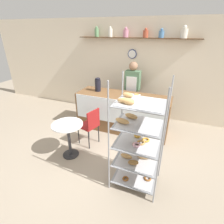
{
  "coord_description": "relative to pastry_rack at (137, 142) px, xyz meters",
  "views": [
    {
      "loc": [
        1.24,
        -2.73,
        2.41
      ],
      "look_at": [
        0.0,
        0.39,
        0.81
      ],
      "focal_mm": 28.0,
      "sensor_mm": 36.0,
      "label": 1
    }
  ],
  "objects": [
    {
      "name": "display_counter",
      "position": [
        -0.77,
        1.61,
        -0.36
      ],
      "size": [
        2.31,
        0.71,
        0.95
      ],
      "color": "brown",
      "rests_on": "ground_plane"
    },
    {
      "name": "ground_plane",
      "position": [
        -0.77,
        0.51,
        -0.83
      ],
      "size": [
        14.0,
        14.0,
        0.0
      ],
      "primitive_type": "plane",
      "color": "gray"
    },
    {
      "name": "person_worker",
      "position": [
        -0.7,
        2.22,
        0.08
      ],
      "size": [
        0.39,
        0.23,
        1.66
      ],
      "color": "#282833",
      "rests_on": "ground_plane"
    },
    {
      "name": "donut_tray_counter",
      "position": [
        -0.55,
        1.58,
        0.13
      ],
      "size": [
        0.37,
        0.33,
        0.05
      ],
      "color": "white",
      "rests_on": "display_counter"
    },
    {
      "name": "pastry_rack",
      "position": [
        0.0,
        0.0,
        0.0
      ],
      "size": [
        0.75,
        0.6,
        1.84
      ],
      "color": "gray",
      "rests_on": "ground_plane"
    },
    {
      "name": "cafe_table",
      "position": [
        -1.43,
        0.2,
        -0.28
      ],
      "size": [
        0.61,
        0.61,
        0.74
      ],
      "color": "#262628",
      "rests_on": "ground_plane"
    },
    {
      "name": "coffee_carafe",
      "position": [
        -1.46,
        1.66,
        0.29
      ],
      "size": [
        0.15,
        0.15,
        0.35
      ],
      "color": "black",
      "rests_on": "display_counter"
    },
    {
      "name": "back_wall",
      "position": [
        -0.77,
        2.69,
        0.54
      ],
      "size": [
        10.0,
        0.3,
        2.7
      ],
      "color": "beige",
      "rests_on": "ground_plane"
    },
    {
      "name": "cafe_chair",
      "position": [
        -1.2,
        0.71,
        -0.3
      ],
      "size": [
        0.47,
        0.47,
        0.87
      ],
      "rotation": [
        0.0,
        0.0,
        4.44
      ],
      "color": "black",
      "rests_on": "ground_plane"
    }
  ]
}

